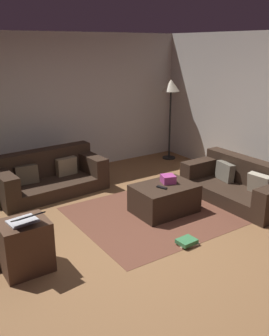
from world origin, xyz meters
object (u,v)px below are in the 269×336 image
object	(u,v)px
couch_right	(240,185)
book_stack	(187,242)
gift_box	(168,179)
laptop	(25,219)
ottoman	(164,198)
corner_lamp	(171,92)
tv_remote	(162,187)
couch_left	(48,176)
side_table	(25,246)

from	to	relation	value
couch_right	book_stack	distance (m)	1.78
gift_box	laptop	size ratio (longest dim) A/B	0.48
ottoman	corner_lamp	world-z (taller)	corner_lamp
gift_box	tv_remote	bearing A→B (deg)	-149.72
couch_right	book_stack	world-z (taller)	couch_right
corner_lamp	couch_right	bearing A→B (deg)	-101.30
book_stack	corner_lamp	size ratio (longest dim) A/B	0.17
couch_left	corner_lamp	world-z (taller)	corner_lamp
ottoman	laptop	xyz separation A→B (m)	(-2.19, -0.40, 0.42)
couch_left	side_table	xyz separation A→B (m)	(-1.06, -2.06, 0.02)
couch_left	laptop	size ratio (longest dim) A/B	4.56
tv_remote	laptop	size ratio (longest dim) A/B	0.40
gift_box	ottoman	bearing A→B (deg)	-152.26
gift_box	corner_lamp	xyz separation A→B (m)	(1.67, 2.04, 0.97)
corner_lamp	ottoman	bearing A→B (deg)	-130.28
corner_lamp	side_table	bearing A→B (deg)	-148.51
laptop	book_stack	distance (m)	1.99
tv_remote	laptop	distance (m)	2.12
tv_remote	book_stack	distance (m)	0.98
side_table	gift_box	bearing A→B (deg)	9.73
gift_box	corner_lamp	world-z (taller)	corner_lamp
couch_right	laptop	size ratio (longest dim) A/B	4.32
couch_right	laptop	bearing A→B (deg)	90.96
gift_box	side_table	distance (m)	2.34
laptop	tv_remote	bearing A→B (deg)	8.97
couch_left	laptop	world-z (taller)	laptop
tv_remote	couch_right	bearing A→B (deg)	-28.39
gift_box	book_stack	size ratio (longest dim) A/B	0.67
side_table	ottoman	bearing A→B (deg)	8.75
ottoman	book_stack	xyz separation A→B (m)	(-0.36, -0.93, -0.17)
side_table	laptop	size ratio (longest dim) A/B	1.44
side_table	laptop	world-z (taller)	laptop
couch_left	gift_box	distance (m)	2.09
laptop	corner_lamp	distance (m)	4.75
couch_right	book_stack	bearing A→B (deg)	110.08
laptop	book_stack	world-z (taller)	laptop
couch_left	side_table	world-z (taller)	couch_left
side_table	book_stack	size ratio (longest dim) A/B	2.01
couch_right	gift_box	xyz separation A→B (m)	(-1.19, 0.36, 0.23)
couch_right	couch_left	bearing A→B (deg)	49.68
ottoman	gift_box	size ratio (longest dim) A/B	4.65
book_stack	corner_lamp	world-z (taller)	corner_lamp
tv_remote	corner_lamp	bearing A→B (deg)	30.22
gift_box	corner_lamp	size ratio (longest dim) A/B	0.11
book_stack	couch_left	bearing A→B (deg)	106.35
side_table	laptop	bearing A→B (deg)	-83.30
couch_left	gift_box	bearing A→B (deg)	123.03
ottoman	gift_box	xyz separation A→B (m)	(0.11, 0.06, 0.27)
couch_right	side_table	distance (m)	3.49
couch_left	ottoman	world-z (taller)	couch_left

